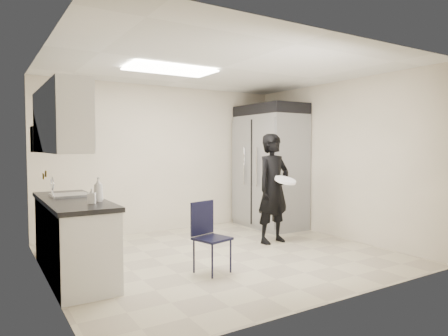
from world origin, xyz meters
TOP-DOWN VIEW (x-y plane):
  - floor at (0.00, 0.00)m, footprint 4.50×4.50m
  - ceiling at (0.00, 0.00)m, footprint 4.50×4.50m
  - back_wall at (0.00, 2.00)m, footprint 4.50×0.00m
  - left_wall at (-2.25, 0.00)m, footprint 0.00×4.00m
  - right_wall at (2.25, 0.00)m, footprint 0.00×4.00m
  - ceiling_panel at (-0.60, 0.40)m, footprint 1.20×0.60m
  - lower_counter at (-1.95, 0.20)m, footprint 0.60×1.90m
  - countertop at (-1.95, 0.20)m, footprint 0.64×1.95m
  - sink at (-1.93, 0.45)m, footprint 0.42×0.40m
  - faucet at (-2.13, 0.45)m, footprint 0.02×0.02m
  - upper_cabinets at (-2.08, 0.20)m, footprint 0.35×1.80m
  - towel_dispenser at (-2.14, 1.35)m, footprint 0.22×0.30m
  - notice_sticker_left at (-2.24, 0.10)m, footprint 0.00×0.12m
  - notice_sticker_right at (-2.24, 0.30)m, footprint 0.00×0.12m
  - commercial_fridge at (1.83, 1.27)m, footprint 0.80×1.35m
  - fridge_compressor at (1.83, 1.27)m, footprint 0.80×1.35m
  - folding_chair at (-0.51, -0.58)m, footprint 0.45×0.45m
  - man_tuxedo at (1.08, 0.24)m, footprint 0.68×0.50m
  - bucket_lid at (1.11, -0.01)m, footprint 0.36×0.36m
  - soap_bottle_a at (-1.76, -0.22)m, footprint 0.12×0.12m
  - soap_bottle_b at (-1.85, -0.33)m, footprint 0.10×0.10m

SIDE VIEW (x-z plane):
  - floor at x=0.00m, z-range 0.00..0.00m
  - folding_chair at x=-0.51m, z-range 0.00..0.83m
  - lower_counter at x=-1.95m, z-range 0.00..0.86m
  - man_tuxedo at x=1.08m, z-range 0.00..1.72m
  - sink at x=-1.93m, z-range 0.80..0.94m
  - countertop at x=-1.95m, z-range 0.86..0.91m
  - soap_bottle_b at x=-1.85m, z-range 0.91..1.08m
  - bucket_lid at x=1.11m, z-range 0.99..1.03m
  - faucet at x=-2.13m, z-range 0.90..1.14m
  - soap_bottle_a at x=-1.76m, z-range 0.91..1.19m
  - commercial_fridge at x=1.83m, z-range 0.00..2.10m
  - notice_sticker_right at x=-2.24m, z-range 1.15..1.21m
  - notice_sticker_left at x=-2.24m, z-range 1.19..1.25m
  - back_wall at x=0.00m, z-range -0.95..3.55m
  - left_wall at x=-2.25m, z-range -0.70..3.30m
  - right_wall at x=2.25m, z-range -0.70..3.30m
  - towel_dispenser at x=-2.14m, z-range 1.45..1.80m
  - upper_cabinets at x=-2.08m, z-range 1.45..2.20m
  - fridge_compressor at x=1.83m, z-range 2.10..2.30m
  - ceiling_panel at x=-0.60m, z-range 2.56..2.58m
  - ceiling at x=0.00m, z-range 2.60..2.60m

